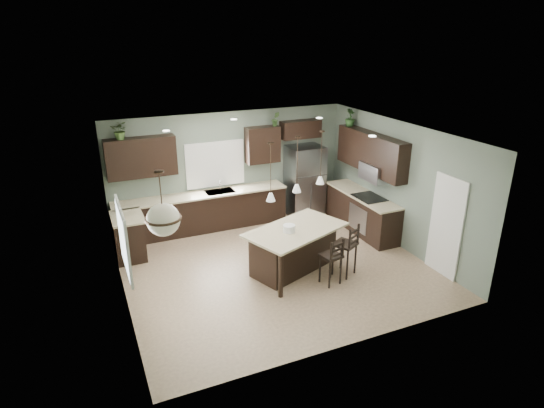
{
  "coord_description": "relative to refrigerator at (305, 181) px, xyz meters",
  "views": [
    {
      "loc": [
        -3.42,
        -7.64,
        4.64
      ],
      "look_at": [
        0.1,
        0.4,
        1.25
      ],
      "focal_mm": 30.0,
      "sensor_mm": 36.0,
      "label": 1
    }
  ],
  "objects": [
    {
      "name": "wall_oven_front",
      "position": [
        0.5,
        -1.77,
        -0.48
      ],
      "size": [
        0.01,
        0.72,
        0.6
      ],
      "primitive_type": "cube",
      "color": "gray",
      "rests_on": "right_lower_cabs"
    },
    {
      "name": "back_upper_left",
      "position": [
        -4.05,
        0.21,
        1.02
      ],
      "size": [
        1.55,
        0.34,
        0.9
      ],
      "primitive_type": "cube",
      "color": "black",
      "rests_on": "room_shell"
    },
    {
      "name": "back_lower_cabs",
      "position": [
        -2.75,
        0.08,
        -0.48
      ],
      "size": [
        4.2,
        0.6,
        0.9
      ],
      "primitive_type": "cube",
      "color": "black",
      "rests_on": "ground"
    },
    {
      "name": "refrigerator",
      "position": [
        0.0,
        0.0,
        0.0
      ],
      "size": [
        0.9,
        0.74,
        1.85
      ],
      "primitive_type": "cube",
      "color": "gray",
      "rests_on": "ground"
    },
    {
      "name": "right_lower_cabs",
      "position": [
        0.8,
        -1.49,
        -0.48
      ],
      "size": [
        0.6,
        2.35,
        0.9
      ],
      "primitive_type": "cube",
      "color": "black",
      "rests_on": "ground"
    },
    {
      "name": "window_left",
      "position": [
        -4.88,
        -3.17,
        0.62
      ],
      "size": [
        0.02,
        1.1,
        1.0
      ],
      "primitive_type": "cube",
      "color": "white",
      "rests_on": "room_shell"
    },
    {
      "name": "microwave",
      "position": [
        0.88,
        -1.77,
        0.62
      ],
      "size": [
        0.4,
        0.75,
        0.4
      ],
      "primitive_type": "cube",
      "color": "gray",
      "rests_on": "right_upper_cabs"
    },
    {
      "name": "right_upper_cabs",
      "position": [
        0.93,
        -1.49,
        1.02
      ],
      "size": [
        0.34,
        2.35,
        0.9
      ],
      "primitive_type": "cube",
      "color": "black",
      "rests_on": "room_shell"
    },
    {
      "name": "cooktop",
      "position": [
        0.78,
        -1.77,
        0.02
      ],
      "size": [
        0.58,
        0.75,
        0.02
      ],
      "primitive_type": "cube",
      "color": "black",
      "rests_on": "right_countertop"
    },
    {
      "name": "left_return_countertop",
      "position": [
        -4.58,
        -0.67,
        -0.01
      ],
      "size": [
        0.66,
        0.96,
        0.04
      ],
      "primitive_type": "cube",
      "color": "beige",
      "rests_on": "left_return_cabs"
    },
    {
      "name": "sink_inset",
      "position": [
        -2.3,
        0.06,
        0.01
      ],
      "size": [
        0.7,
        0.45,
        0.01
      ],
      "primitive_type": "cube",
      "color": "gray",
      "rests_on": "back_countertop"
    },
    {
      "name": "kitchen_island",
      "position": [
        -1.57,
        -2.64,
        -0.46
      ],
      "size": [
        2.28,
        1.78,
        0.92
      ],
      "primitive_type": "cube",
      "rotation": [
        0.0,
        0.0,
        0.36
      ],
      "color": "black",
      "rests_on": "ground"
    },
    {
      "name": "fridge_header",
      "position": [
        -0.05,
        0.21,
        1.32
      ],
      "size": [
        1.05,
        0.34,
        0.45
      ],
      "primitive_type": "cube",
      "color": "black",
      "rests_on": "room_shell"
    },
    {
      "name": "pendant_right",
      "position": [
        -0.92,
        -2.4,
        1.32
      ],
      "size": [
        0.17,
        0.17,
        1.1
      ],
      "primitive_type": null,
      "color": "white",
      "rests_on": "room_shell"
    },
    {
      "name": "pantry_door",
      "position": [
        1.08,
        -3.92,
        0.09
      ],
      "size": [
        0.04,
        0.82,
        2.04
      ],
      "primitive_type": "cube",
      "color": "white",
      "rests_on": "ground"
    },
    {
      "name": "back_countertop",
      "position": [
        -2.75,
        0.06,
        -0.01
      ],
      "size": [
        4.2,
        0.66,
        0.04
      ],
      "primitive_type": "cube",
      "color": "beige",
      "rests_on": "back_lower_cabs"
    },
    {
      "name": "room_shell",
      "position": [
        -1.9,
        -2.37,
        0.77
      ],
      "size": [
        6.0,
        6.0,
        6.0
      ],
      "color": "slate",
      "rests_on": "ground"
    },
    {
      "name": "faucet",
      "position": [
        -2.3,
        0.03,
        0.16
      ],
      "size": [
        0.02,
        0.02,
        0.28
      ],
      "primitive_type": "cylinder",
      "color": "silver",
      "rests_on": "back_countertop"
    },
    {
      "name": "serving_dish",
      "position": [
        -1.76,
        -2.71,
        0.07
      ],
      "size": [
        0.24,
        0.24,
        0.14
      ],
      "primitive_type": "cylinder",
      "color": "white",
      "rests_on": "kitchen_island"
    },
    {
      "name": "chandelier",
      "position": [
        -4.33,
        -3.81,
        1.38
      ],
      "size": [
        0.53,
        0.53,
        1.0
      ],
      "primitive_type": null,
      "color": "beige",
      "rests_on": "room_shell"
    },
    {
      "name": "plant_right_wall",
      "position": [
        0.9,
        -0.58,
        1.69
      ],
      "size": [
        0.31,
        0.31,
        0.42
      ],
      "primitive_type": "imported",
      "rotation": [
        0.0,
        0.0,
        0.4
      ],
      "color": "#264920",
      "rests_on": "right_upper_cabs"
    },
    {
      "name": "back_upper_right",
      "position": [
        -1.1,
        0.21,
        1.02
      ],
      "size": [
        0.85,
        0.34,
        0.9
      ],
      "primitive_type": "cube",
      "color": "black",
      "rests_on": "room_shell"
    },
    {
      "name": "right_countertop",
      "position": [
        0.78,
        -1.49,
        -0.01
      ],
      "size": [
        0.66,
        2.35,
        0.04
      ],
      "primitive_type": "cube",
      "color": "beige",
      "rests_on": "right_lower_cabs"
    },
    {
      "name": "bar_stool_center",
      "position": [
        -1.18,
        -3.39,
        -0.44
      ],
      "size": [
        0.43,
        0.43,
        0.98
      ],
      "primitive_type": "cube",
      "rotation": [
        0.0,
        0.0,
        0.19
      ],
      "color": "black",
      "rests_on": "ground"
    },
    {
      "name": "pendant_left",
      "position": [
        -2.22,
        -2.89,
        1.32
      ],
      "size": [
        0.17,
        0.17,
        1.1
      ],
      "primitive_type": null,
      "color": "white",
      "rests_on": "room_shell"
    },
    {
      "name": "bar_stool_right",
      "position": [
        -0.75,
        -3.19,
        -0.38
      ],
      "size": [
        0.55,
        0.55,
        1.1
      ],
      "primitive_type": "cube",
      "rotation": [
        0.0,
        0.0,
        0.49
      ],
      "color": "black",
      "rests_on": "ground"
    },
    {
      "name": "plant_back_right",
      "position": [
        -0.76,
        0.18,
        1.65
      ],
      "size": [
        0.23,
        0.21,
        0.35
      ],
      "primitive_type": "imported",
      "rotation": [
        0.0,
        0.0,
        -0.31
      ],
      "color": "#2F4F22",
      "rests_on": "back_upper_right"
    },
    {
      "name": "plant_back_left",
      "position": [
        -4.43,
        0.18,
        1.68
      ],
      "size": [
        0.44,
        0.41,
        0.4
      ],
      "primitive_type": "imported",
      "rotation": [
        0.0,
        0.0,
        -0.3
      ],
      "color": "#355023",
      "rests_on": "back_upper_left"
    },
    {
      "name": "pendant_center",
      "position": [
        -1.57,
        -2.64,
        1.32
      ],
      "size": [
        0.17,
        0.17,
        1.1
      ],
      "primitive_type": null,
      "color": "white",
      "rests_on": "room_shell"
    },
    {
      "name": "window_back",
      "position": [
        -2.3,
        0.37,
        0.62
      ],
      "size": [
        1.35,
        0.02,
        1.0
      ],
      "primitive_type": "cube",
      "color": "white",
      "rests_on": "room_shell"
    },
    {
      "name": "ground",
      "position": [
        -1.9,
        -2.37,
        -0.93
      ],
      "size": [
        6.0,
        6.0,
        0.0
      ],
      "primitive_type": "plane",
      "color": "#9E8466",
      "rests_on": "ground"
    },
    {
      "name": "left_return_cabs",
      "position": [
        -4.6,
        -0.67,
        -0.48
      ],
      "size": [
        0.6,
        0.9,
        0.9
      ],
      "primitive_type": "cube",
      "color": "black",
      "rests_on": "ground"
    }
  ]
}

